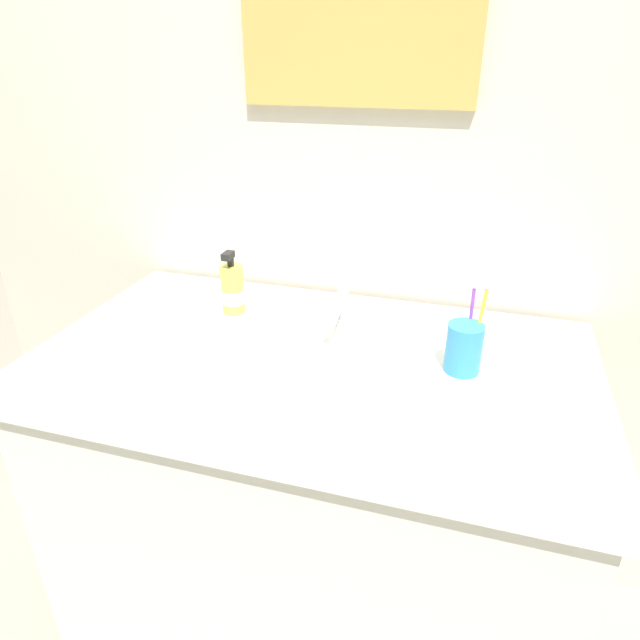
# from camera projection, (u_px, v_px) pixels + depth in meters

# --- Properties ---
(ground_plane) EXTENTS (6.00, 6.00, 0.00)m
(ground_plane) POSITION_uv_depth(u_px,v_px,m) (314.00, 616.00, 1.55)
(ground_plane) COLOR #9E9384
(ground_plane) RESTS_ON ground
(tiled_wall_back) EXTENTS (2.37, 0.04, 2.40)m
(tiled_wall_back) POSITION_uv_depth(u_px,v_px,m) (357.00, 153.00, 1.33)
(tiled_wall_back) COLOR beige
(tiled_wall_back) RESTS_ON ground
(vanity_counter) EXTENTS (1.17, 0.67, 0.84)m
(vanity_counter) POSITION_uv_depth(u_px,v_px,m) (313.00, 503.00, 1.36)
(vanity_counter) COLOR silver
(vanity_counter) RESTS_ON ground
(sink_basin) EXTENTS (0.41, 0.41, 0.09)m
(sink_basin) POSITION_uv_depth(u_px,v_px,m) (316.00, 378.00, 1.15)
(sink_basin) COLOR white
(sink_basin) RESTS_ON vanity_counter
(faucet) EXTENTS (0.02, 0.17, 0.11)m
(faucet) POSITION_uv_depth(u_px,v_px,m) (340.00, 306.00, 1.27)
(faucet) COLOR silver
(faucet) RESTS_ON sink_basin
(toothbrush_cup) EXTENTS (0.07, 0.07, 0.10)m
(toothbrush_cup) POSITION_uv_depth(u_px,v_px,m) (464.00, 348.00, 1.09)
(toothbrush_cup) COLOR #338CCC
(toothbrush_cup) RESTS_ON vanity_counter
(toothbrush_yellow) EXTENTS (0.03, 0.03, 0.19)m
(toothbrush_yellow) POSITION_uv_depth(u_px,v_px,m) (481.00, 317.00, 1.08)
(toothbrush_yellow) COLOR yellow
(toothbrush_yellow) RESTS_ON toothbrush_cup
(toothbrush_purple) EXTENTS (0.01, 0.04, 0.18)m
(toothbrush_purple) POSITION_uv_depth(u_px,v_px,m) (471.00, 315.00, 1.10)
(toothbrush_purple) COLOR purple
(toothbrush_purple) RESTS_ON toothbrush_cup
(soap_dispenser) EXTENTS (0.06, 0.06, 0.16)m
(soap_dispenser) POSITION_uv_depth(u_px,v_px,m) (233.00, 290.00, 1.34)
(soap_dispenser) COLOR #DBCC4C
(soap_dispenser) RESTS_ON vanity_counter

